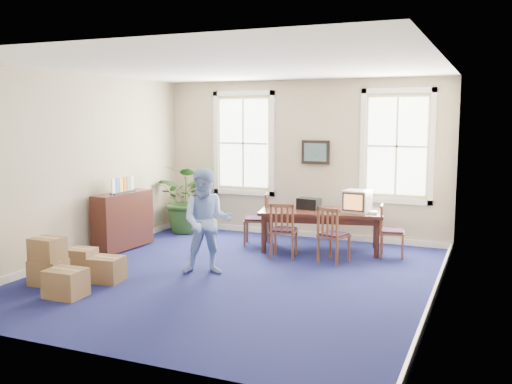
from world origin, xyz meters
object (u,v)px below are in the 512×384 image
at_px(credenza, 123,222).
at_px(crt_tv, 357,201).
at_px(potted_plant, 189,199).
at_px(cardboard_boxes, 62,260).
at_px(man, 207,222).
at_px(conference_table, 321,230).
at_px(chair_near_left, 284,230).

bearing_deg(credenza, crt_tv, 23.23).
height_order(potted_plant, cardboard_boxes, potted_plant).
distance_m(crt_tv, man, 2.93).
bearing_deg(potted_plant, cardboard_boxes, -87.60).
xyz_separation_m(credenza, cardboard_boxes, (0.51, -2.21, -0.15)).
bearing_deg(potted_plant, crt_tv, -6.77).
relative_size(man, credenza, 1.26).
bearing_deg(man, credenza, 136.32).
bearing_deg(conference_table, chair_near_left, -133.51).
bearing_deg(credenza, potted_plant, 83.59).
bearing_deg(conference_table, credenza, -170.93).
bearing_deg(crt_tv, man, -123.13).
bearing_deg(chair_near_left, crt_tv, -153.50).
bearing_deg(chair_near_left, credenza, 1.92).
height_order(crt_tv, chair_near_left, crt_tv).
distance_m(man, cardboard_boxes, 2.21).
distance_m(crt_tv, potted_plant, 3.75).
height_order(man, potted_plant, man).
height_order(chair_near_left, cardboard_boxes, chair_near_left).
relative_size(conference_table, credenza, 1.67).
bearing_deg(cardboard_boxes, credenza, 103.13).
bearing_deg(crt_tv, potted_plant, 179.21).
xyz_separation_m(conference_table, man, (-1.20, -2.22, 0.46)).
height_order(chair_near_left, credenza, credenza).
distance_m(credenza, potted_plant, 1.89).
relative_size(conference_table, crt_tv, 4.61).
bearing_deg(credenza, man, -17.22).
relative_size(conference_table, man, 1.32).
bearing_deg(chair_near_left, potted_plant, -34.95).
bearing_deg(cardboard_boxes, man, 38.18).
distance_m(man, potted_plant, 3.30).
relative_size(crt_tv, chair_near_left, 0.49).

